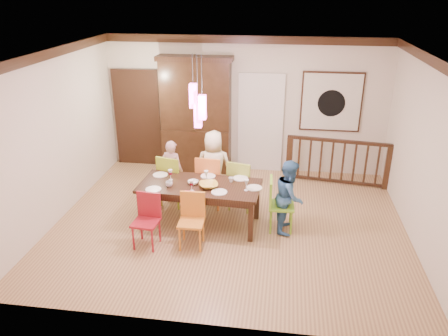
# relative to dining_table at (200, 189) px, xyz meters

# --- Properties ---
(floor) EXTENTS (6.00, 6.00, 0.00)m
(floor) POSITION_rel_dining_table_xyz_m (0.50, 0.10, -0.66)
(floor) COLOR #956A48
(floor) RESTS_ON ground
(ceiling) EXTENTS (6.00, 6.00, 0.00)m
(ceiling) POSITION_rel_dining_table_xyz_m (0.50, 0.10, 2.24)
(ceiling) COLOR white
(ceiling) RESTS_ON wall_back
(wall_back) EXTENTS (6.00, 0.00, 6.00)m
(wall_back) POSITION_rel_dining_table_xyz_m (0.50, 2.60, 0.79)
(wall_back) COLOR beige
(wall_back) RESTS_ON floor
(wall_left) EXTENTS (0.00, 5.00, 5.00)m
(wall_left) POSITION_rel_dining_table_xyz_m (-2.50, 0.10, 0.79)
(wall_left) COLOR beige
(wall_left) RESTS_ON floor
(wall_right) EXTENTS (0.00, 5.00, 5.00)m
(wall_right) POSITION_rel_dining_table_xyz_m (3.50, 0.10, 0.79)
(wall_right) COLOR beige
(wall_right) RESTS_ON floor
(crown_molding) EXTENTS (6.00, 5.00, 0.16)m
(crown_molding) POSITION_rel_dining_table_xyz_m (0.50, 0.10, 2.16)
(crown_molding) COLOR black
(crown_molding) RESTS_ON wall_back
(panel_door) EXTENTS (1.04, 0.07, 2.24)m
(panel_door) POSITION_rel_dining_table_xyz_m (-1.90, 2.55, 0.39)
(panel_door) COLOR black
(panel_door) RESTS_ON wall_back
(white_doorway) EXTENTS (0.97, 0.05, 2.22)m
(white_doorway) POSITION_rel_dining_table_xyz_m (0.85, 2.57, 0.39)
(white_doorway) COLOR silver
(white_doorway) RESTS_ON wall_back
(painting) EXTENTS (1.25, 0.06, 1.25)m
(painting) POSITION_rel_dining_table_xyz_m (2.30, 2.56, 0.94)
(painting) COLOR black
(painting) RESTS_ON wall_back
(pendant_cluster) EXTENTS (0.27, 0.21, 1.14)m
(pendant_cluster) POSITION_rel_dining_table_xyz_m (0.00, -0.00, 1.44)
(pendant_cluster) COLOR #FF4CB7
(pendant_cluster) RESTS_ON ceiling
(dining_table) EXTENTS (2.07, 1.04, 0.75)m
(dining_table) POSITION_rel_dining_table_xyz_m (0.00, 0.00, 0.00)
(dining_table) COLOR black
(dining_table) RESTS_ON floor
(chair_far_left) EXTENTS (0.55, 0.55, 1.00)m
(chair_far_left) POSITION_rel_dining_table_xyz_m (-0.63, 0.68, -0.09)
(chair_far_left) COLOR #98B424
(chair_far_left) RESTS_ON floor
(chair_far_mid) EXTENTS (0.50, 0.50, 1.02)m
(chair_far_mid) POSITION_rel_dining_table_xyz_m (0.06, 0.71, -0.08)
(chair_far_mid) COLOR orange
(chair_far_mid) RESTS_ON floor
(chair_far_right) EXTENTS (0.53, 0.53, 0.97)m
(chair_far_right) POSITION_rel_dining_table_xyz_m (0.64, 0.68, -0.11)
(chair_far_right) COLOR #90A535
(chair_far_right) RESTS_ON floor
(chair_near_left) EXTENTS (0.42, 0.42, 0.86)m
(chair_near_left) POSITION_rel_dining_table_xyz_m (-0.71, -0.80, -0.17)
(chair_near_left) COLOR maroon
(chair_near_left) RESTS_ON floor
(chair_near_mid) EXTENTS (0.41, 0.41, 0.87)m
(chair_near_mid) POSITION_rel_dining_table_xyz_m (-0.00, -0.71, -0.16)
(chair_near_mid) COLOR orange
(chair_near_mid) RESTS_ON floor
(chair_end_right) EXTENTS (0.43, 0.43, 0.92)m
(chair_end_right) POSITION_rel_dining_table_xyz_m (1.38, 0.02, -0.14)
(chair_end_right) COLOR #7CC128
(chair_end_right) RESTS_ON floor
(china_hutch) EXTENTS (1.59, 0.46, 2.50)m
(china_hutch) POSITION_rel_dining_table_xyz_m (-0.54, 2.40, 0.59)
(china_hutch) COLOR black
(china_hutch) RESTS_ON floor
(balustrade) EXTENTS (2.11, 0.36, 0.96)m
(balustrade) POSITION_rel_dining_table_xyz_m (2.48, 2.05, -0.16)
(balustrade) COLOR black
(balustrade) RESTS_ON floor
(person_far_left) EXTENTS (0.48, 0.37, 1.18)m
(person_far_left) POSITION_rel_dining_table_xyz_m (-0.71, 0.89, -0.07)
(person_far_left) COLOR beige
(person_far_left) RESTS_ON floor
(person_far_mid) EXTENTS (0.71, 0.49, 1.40)m
(person_far_mid) POSITION_rel_dining_table_xyz_m (0.09, 0.89, 0.04)
(person_far_mid) COLOR beige
(person_far_mid) RESTS_ON floor
(person_end_right) EXTENTS (0.52, 0.64, 1.25)m
(person_end_right) POSITION_rel_dining_table_xyz_m (1.50, 0.03, -0.04)
(person_end_right) COLOR teal
(person_end_right) RESTS_ON floor
(serving_bowl) EXTENTS (0.39, 0.39, 0.08)m
(serving_bowl) POSITION_rel_dining_table_xyz_m (0.17, -0.08, 0.12)
(serving_bowl) COLOR gold
(serving_bowl) RESTS_ON dining_table
(small_bowl) EXTENTS (0.23, 0.23, 0.06)m
(small_bowl) POSITION_rel_dining_table_xyz_m (-0.11, 0.00, 0.12)
(small_bowl) COLOR white
(small_bowl) RESTS_ON dining_table
(cup_left) EXTENTS (0.14, 0.14, 0.09)m
(cup_left) POSITION_rel_dining_table_xyz_m (-0.49, -0.15, 0.13)
(cup_left) COLOR silver
(cup_left) RESTS_ON dining_table
(cup_right) EXTENTS (0.12, 0.12, 0.08)m
(cup_right) POSITION_rel_dining_table_xyz_m (0.51, 0.18, 0.13)
(cup_right) COLOR silver
(cup_right) RESTS_ON dining_table
(plate_far_left) EXTENTS (0.26, 0.26, 0.01)m
(plate_far_left) POSITION_rel_dining_table_xyz_m (-0.76, 0.28, 0.09)
(plate_far_left) COLOR white
(plate_far_left) RESTS_ON dining_table
(plate_far_mid) EXTENTS (0.26, 0.26, 0.01)m
(plate_far_mid) POSITION_rel_dining_table_xyz_m (0.08, 0.35, 0.09)
(plate_far_mid) COLOR white
(plate_far_mid) RESTS_ON dining_table
(plate_far_right) EXTENTS (0.26, 0.26, 0.01)m
(plate_far_right) POSITION_rel_dining_table_xyz_m (0.65, 0.34, 0.09)
(plate_far_right) COLOR white
(plate_far_right) RESTS_ON dining_table
(plate_near_left) EXTENTS (0.26, 0.26, 0.01)m
(plate_near_left) POSITION_rel_dining_table_xyz_m (-0.71, -0.31, 0.09)
(plate_near_left) COLOR white
(plate_near_left) RESTS_ON dining_table
(plate_near_mid) EXTENTS (0.26, 0.26, 0.01)m
(plate_near_mid) POSITION_rel_dining_table_xyz_m (0.37, -0.25, 0.09)
(plate_near_mid) COLOR white
(plate_near_mid) RESTS_ON dining_table
(plate_end_right) EXTENTS (0.26, 0.26, 0.01)m
(plate_end_right) POSITION_rel_dining_table_xyz_m (0.92, -0.01, 0.09)
(plate_end_right) COLOR white
(plate_end_right) RESTS_ON dining_table
(wine_glass_a) EXTENTS (0.08, 0.08, 0.19)m
(wine_glass_a) POSITION_rel_dining_table_xyz_m (-0.53, 0.11, 0.18)
(wine_glass_a) COLOR #590C19
(wine_glass_a) RESTS_ON dining_table
(wine_glass_b) EXTENTS (0.08, 0.08, 0.19)m
(wine_glass_b) POSITION_rel_dining_table_xyz_m (0.09, 0.15, 0.18)
(wine_glass_b) COLOR silver
(wine_glass_b) RESTS_ON dining_table
(wine_glass_c) EXTENTS (0.08, 0.08, 0.19)m
(wine_glass_c) POSITION_rel_dining_table_xyz_m (-0.08, -0.25, 0.18)
(wine_glass_c) COLOR #590C19
(wine_glass_c) RESTS_ON dining_table
(wine_glass_d) EXTENTS (0.08, 0.08, 0.19)m
(wine_glass_d) POSITION_rel_dining_table_xyz_m (0.79, -0.11, 0.18)
(wine_glass_d) COLOR silver
(wine_glass_d) RESTS_ON dining_table
(napkin) EXTENTS (0.18, 0.14, 0.01)m
(napkin) POSITION_rel_dining_table_xyz_m (-0.10, -0.35, 0.09)
(napkin) COLOR #D83359
(napkin) RESTS_ON dining_table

